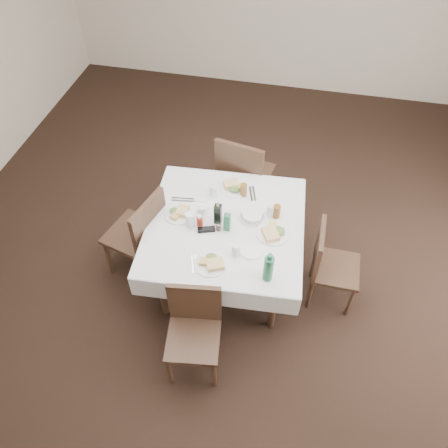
% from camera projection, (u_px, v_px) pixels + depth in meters
% --- Properties ---
extents(ground_plane, '(7.00, 7.00, 0.00)m').
position_uv_depth(ground_plane, '(227.00, 269.00, 4.33)').
color(ground_plane, black).
extents(room_shell, '(6.04, 7.04, 2.80)m').
position_uv_depth(room_shell, '(229.00, 126.00, 3.05)').
color(room_shell, beige).
rests_on(room_shell, ground).
extents(dining_table, '(1.42, 1.42, 0.76)m').
position_uv_depth(dining_table, '(225.00, 230.00, 3.77)').
color(dining_table, '#332112').
rests_on(dining_table, ground).
extents(chair_north, '(0.58, 0.58, 1.03)m').
position_uv_depth(chair_north, '(243.00, 173.00, 4.39)').
color(chair_north, '#332112').
rests_on(chair_north, ground).
extents(chair_south, '(0.46, 0.46, 0.87)m').
position_uv_depth(chair_south, '(194.00, 325.00, 3.37)').
color(chair_south, '#332112').
rests_on(chair_south, ground).
extents(chair_east, '(0.41, 0.41, 0.86)m').
position_uv_depth(chair_east, '(327.00, 262.00, 3.78)').
color(chair_east, '#332112').
rests_on(chair_east, ground).
extents(chair_west, '(0.57, 0.57, 0.97)m').
position_uv_depth(chair_west, '(141.00, 232.00, 3.92)').
color(chair_west, '#332112').
rests_on(chair_west, ground).
extents(meal_north, '(0.26, 0.26, 0.06)m').
position_uv_depth(meal_north, '(234.00, 187.00, 3.98)').
color(meal_north, white).
rests_on(meal_north, dining_table).
extents(meal_south, '(0.26, 0.26, 0.06)m').
position_uv_depth(meal_south, '(212.00, 263.00, 3.41)').
color(meal_south, white).
rests_on(meal_south, dining_table).
extents(meal_east, '(0.28, 0.28, 0.06)m').
position_uv_depth(meal_east, '(273.00, 232.00, 3.61)').
color(meal_east, white).
rests_on(meal_east, dining_table).
extents(meal_west, '(0.24, 0.24, 0.05)m').
position_uv_depth(meal_west, '(179.00, 213.00, 3.76)').
color(meal_west, white).
rests_on(meal_west, dining_table).
extents(side_plate_a, '(0.18, 0.18, 0.01)m').
position_uv_depth(side_plate_a, '(203.00, 195.00, 3.93)').
color(side_plate_a, white).
rests_on(side_plate_a, dining_table).
extents(side_plate_b, '(0.18, 0.18, 0.01)m').
position_uv_depth(side_plate_b, '(251.00, 251.00, 3.51)').
color(side_plate_b, white).
rests_on(side_plate_b, dining_table).
extents(water_n, '(0.06, 0.06, 0.12)m').
position_uv_depth(water_n, '(213.00, 191.00, 3.89)').
color(water_n, silver).
rests_on(water_n, dining_table).
extents(water_s, '(0.06, 0.06, 0.12)m').
position_uv_depth(water_s, '(236.00, 250.00, 3.45)').
color(water_s, silver).
rests_on(water_s, dining_table).
extents(water_e, '(0.07, 0.07, 0.12)m').
position_uv_depth(water_e, '(271.00, 211.00, 3.72)').
color(water_e, silver).
rests_on(water_e, dining_table).
extents(water_w, '(0.08, 0.08, 0.15)m').
position_uv_depth(water_w, '(190.00, 220.00, 3.64)').
color(water_w, silver).
rests_on(water_w, dining_table).
extents(iced_tea_a, '(0.06, 0.06, 0.13)m').
position_uv_depth(iced_tea_a, '(244.00, 190.00, 3.89)').
color(iced_tea_a, brown).
rests_on(iced_tea_a, dining_table).
extents(iced_tea_b, '(0.06, 0.06, 0.13)m').
position_uv_depth(iced_tea_b, '(277.00, 212.00, 3.71)').
color(iced_tea_b, brown).
rests_on(iced_tea_b, dining_table).
extents(bread_basket, '(0.20, 0.20, 0.06)m').
position_uv_depth(bread_basket, '(252.00, 216.00, 3.72)').
color(bread_basket, silver).
rests_on(bread_basket, dining_table).
extents(oil_cruet_dark, '(0.06, 0.06, 0.25)m').
position_uv_depth(oil_cruet_dark, '(218.00, 213.00, 3.64)').
color(oil_cruet_dark, black).
rests_on(oil_cruet_dark, dining_table).
extents(oil_cruet_green, '(0.05, 0.05, 0.22)m').
position_uv_depth(oil_cruet_green, '(227.00, 221.00, 3.60)').
color(oil_cruet_green, '#20643E').
rests_on(oil_cruet_green, dining_table).
extents(ketchup_bottle, '(0.05, 0.05, 0.11)m').
position_uv_depth(ketchup_bottle, '(200.00, 221.00, 3.66)').
color(ketchup_bottle, '#A42C18').
rests_on(ketchup_bottle, dining_table).
extents(salt_shaker, '(0.03, 0.03, 0.07)m').
position_uv_depth(salt_shaker, '(218.00, 227.00, 3.64)').
color(salt_shaker, white).
rests_on(salt_shaker, dining_table).
extents(pepper_shaker, '(0.04, 0.04, 0.08)m').
position_uv_depth(pepper_shaker, '(218.00, 227.00, 3.63)').
color(pepper_shaker, '#463126').
rests_on(pepper_shaker, dining_table).
extents(coffee_mug, '(0.12, 0.12, 0.09)m').
position_uv_depth(coffee_mug, '(202.00, 211.00, 3.76)').
color(coffee_mug, white).
rests_on(coffee_mug, dining_table).
extents(sunglasses, '(0.15, 0.09, 0.03)m').
position_uv_depth(sunglasses, '(206.00, 229.00, 3.65)').
color(sunglasses, black).
rests_on(sunglasses, dining_table).
extents(green_bottle, '(0.08, 0.08, 0.29)m').
position_uv_depth(green_bottle, '(268.00, 268.00, 3.24)').
color(green_bottle, '#20643E').
rests_on(green_bottle, dining_table).
extents(sugar_caddy, '(0.09, 0.06, 0.04)m').
position_uv_depth(sugar_caddy, '(270.00, 234.00, 3.60)').
color(sugar_caddy, white).
rests_on(sugar_caddy, dining_table).
extents(cutlery_n, '(0.10, 0.20, 0.01)m').
position_uv_depth(cutlery_n, '(252.00, 194.00, 3.95)').
color(cutlery_n, silver).
rests_on(cutlery_n, dining_table).
extents(cutlery_s, '(0.10, 0.18, 0.01)m').
position_uv_depth(cutlery_s, '(194.00, 264.00, 3.42)').
color(cutlery_s, silver).
rests_on(cutlery_s, dining_table).
extents(cutlery_e, '(0.18, 0.05, 0.01)m').
position_uv_depth(cutlery_e, '(268.00, 242.00, 3.57)').
color(cutlery_e, silver).
rests_on(cutlery_e, dining_table).
extents(cutlery_w, '(0.21, 0.07, 0.01)m').
position_uv_depth(cutlery_w, '(183.00, 200.00, 3.89)').
color(cutlery_w, silver).
rests_on(cutlery_w, dining_table).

